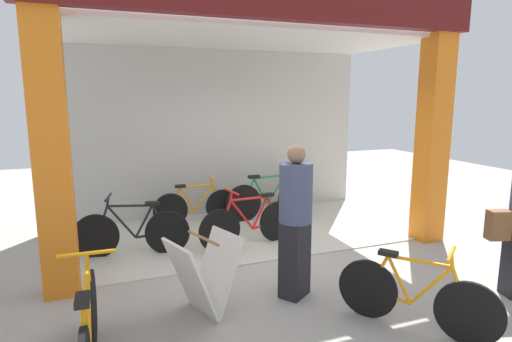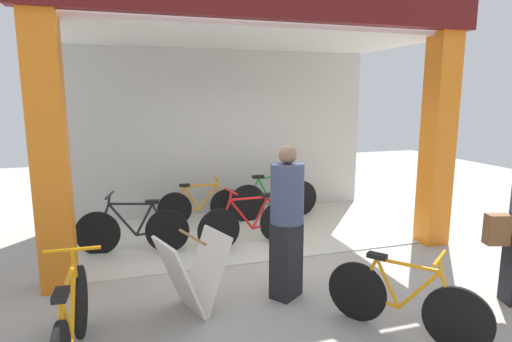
{
  "view_description": "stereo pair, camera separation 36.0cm",
  "coord_description": "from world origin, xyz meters",
  "px_view_note": "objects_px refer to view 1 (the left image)",
  "views": [
    {
      "loc": [
        -2.15,
        -5.02,
        2.24
      ],
      "look_at": [
        0.0,
        0.66,
        1.15
      ],
      "focal_mm": 29.5,
      "sensor_mm": 36.0,
      "label": 1
    },
    {
      "loc": [
        -1.81,
        -5.14,
        2.24
      ],
      "look_at": [
        0.0,
        0.66,
        1.15
      ],
      "focal_mm": 29.5,
      "sensor_mm": 36.0,
      "label": 2
    }
  ],
  "objects_px": {
    "bicycle_inside_2": "(250,223)",
    "bicycle_inside_1": "(197,206)",
    "bicycle_inside_3": "(132,232)",
    "bicycle_parked_1": "(415,297)",
    "sandwich_board_sign": "(204,275)",
    "bicycle_parked_0": "(89,332)",
    "bicycle_inside_0": "(269,198)",
    "pedestrian_2": "(295,219)"
  },
  "relations": [
    {
      "from": "bicycle_inside_3",
      "to": "bicycle_parked_0",
      "type": "bearing_deg",
      "value": -101.9
    },
    {
      "from": "bicycle_inside_1",
      "to": "bicycle_parked_1",
      "type": "relative_size",
      "value": 1.21
    },
    {
      "from": "bicycle_inside_3",
      "to": "pedestrian_2",
      "type": "height_order",
      "value": "pedestrian_2"
    },
    {
      "from": "bicycle_inside_0",
      "to": "pedestrian_2",
      "type": "height_order",
      "value": "pedestrian_2"
    },
    {
      "from": "bicycle_inside_2",
      "to": "bicycle_parked_0",
      "type": "xyz_separation_m",
      "value": [
        -2.22,
        -2.33,
        0.02
      ]
    },
    {
      "from": "bicycle_inside_3",
      "to": "bicycle_parked_1",
      "type": "relative_size",
      "value": 1.27
    },
    {
      "from": "sandwich_board_sign",
      "to": "pedestrian_2",
      "type": "bearing_deg",
      "value": 1.02
    },
    {
      "from": "bicycle_inside_1",
      "to": "bicycle_parked_0",
      "type": "bearing_deg",
      "value": -114.88
    },
    {
      "from": "bicycle_parked_0",
      "to": "pedestrian_2",
      "type": "relative_size",
      "value": 0.99
    },
    {
      "from": "bicycle_inside_3",
      "to": "bicycle_parked_0",
      "type": "height_order",
      "value": "bicycle_parked_0"
    },
    {
      "from": "bicycle_inside_2",
      "to": "bicycle_parked_0",
      "type": "distance_m",
      "value": 3.22
    },
    {
      "from": "bicycle_inside_0",
      "to": "bicycle_inside_2",
      "type": "distance_m",
      "value": 1.5
    },
    {
      "from": "bicycle_inside_1",
      "to": "bicycle_parked_1",
      "type": "height_order",
      "value": "bicycle_parked_1"
    },
    {
      "from": "bicycle_inside_1",
      "to": "bicycle_inside_2",
      "type": "height_order",
      "value": "bicycle_inside_2"
    },
    {
      "from": "bicycle_parked_0",
      "to": "bicycle_parked_1",
      "type": "distance_m",
      "value": 2.95
    },
    {
      "from": "bicycle_inside_3",
      "to": "bicycle_parked_0",
      "type": "relative_size",
      "value": 0.93
    },
    {
      "from": "bicycle_parked_0",
      "to": "bicycle_inside_3",
      "type": "bearing_deg",
      "value": 78.1
    },
    {
      "from": "sandwich_board_sign",
      "to": "bicycle_inside_3",
      "type": "bearing_deg",
      "value": 106.37
    },
    {
      "from": "bicycle_inside_3",
      "to": "bicycle_parked_1",
      "type": "xyz_separation_m",
      "value": [
        2.38,
        -2.94,
        -0.02
      ]
    },
    {
      "from": "sandwich_board_sign",
      "to": "bicycle_parked_0",
      "type": "bearing_deg",
      "value": -149.4
    },
    {
      "from": "bicycle_parked_1",
      "to": "pedestrian_2",
      "type": "bearing_deg",
      "value": 126.39
    },
    {
      "from": "bicycle_inside_2",
      "to": "pedestrian_2",
      "type": "height_order",
      "value": "pedestrian_2"
    },
    {
      "from": "bicycle_inside_3",
      "to": "bicycle_parked_1",
      "type": "height_order",
      "value": "bicycle_inside_3"
    },
    {
      "from": "bicycle_inside_0",
      "to": "bicycle_parked_1",
      "type": "bearing_deg",
      "value": -91.85
    },
    {
      "from": "bicycle_inside_0",
      "to": "sandwich_board_sign",
      "type": "xyz_separation_m",
      "value": [
        -1.95,
        -2.93,
        0.03
      ]
    },
    {
      "from": "bicycle_inside_2",
      "to": "bicycle_parked_0",
      "type": "relative_size",
      "value": 0.95
    },
    {
      "from": "bicycle_inside_0",
      "to": "bicycle_parked_0",
      "type": "xyz_separation_m",
      "value": [
        -3.05,
        -3.59,
        -0.01
      ]
    },
    {
      "from": "bicycle_inside_3",
      "to": "bicycle_inside_0",
      "type": "bearing_deg",
      "value": 22.19
    },
    {
      "from": "bicycle_inside_3",
      "to": "bicycle_inside_2",
      "type": "bearing_deg",
      "value": -7.75
    },
    {
      "from": "bicycle_inside_2",
      "to": "sandwich_board_sign",
      "type": "bearing_deg",
      "value": -123.7
    },
    {
      "from": "bicycle_inside_2",
      "to": "bicycle_parked_0",
      "type": "height_order",
      "value": "bicycle_parked_0"
    },
    {
      "from": "bicycle_parked_0",
      "to": "bicycle_inside_0",
      "type": "bearing_deg",
      "value": 49.61
    },
    {
      "from": "bicycle_inside_0",
      "to": "pedestrian_2",
      "type": "distance_m",
      "value": 3.09
    },
    {
      "from": "bicycle_inside_2",
      "to": "bicycle_inside_1",
      "type": "bearing_deg",
      "value": 110.52
    },
    {
      "from": "bicycle_inside_0",
      "to": "sandwich_board_sign",
      "type": "bearing_deg",
      "value": -123.59
    },
    {
      "from": "bicycle_inside_1",
      "to": "bicycle_parked_1",
      "type": "bearing_deg",
      "value": -73.47
    },
    {
      "from": "bicycle_inside_1",
      "to": "bicycle_inside_3",
      "type": "xyz_separation_m",
      "value": [
        -1.17,
        -1.13,
        0.02
      ]
    },
    {
      "from": "bicycle_inside_1",
      "to": "sandwich_board_sign",
      "type": "relative_size",
      "value": 1.81
    },
    {
      "from": "bicycle_inside_0",
      "to": "bicycle_parked_1",
      "type": "xyz_separation_m",
      "value": [
        -0.13,
        -3.96,
        -0.04
      ]
    },
    {
      "from": "bicycle_parked_1",
      "to": "sandwich_board_sign",
      "type": "xyz_separation_m",
      "value": [
        -1.82,
        1.03,
        0.08
      ]
    },
    {
      "from": "bicycle_inside_0",
      "to": "bicycle_parked_0",
      "type": "relative_size",
      "value": 1.01
    },
    {
      "from": "bicycle_inside_3",
      "to": "bicycle_parked_0",
      "type": "xyz_separation_m",
      "value": [
        -0.54,
        -2.56,
        0.02
      ]
    }
  ]
}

